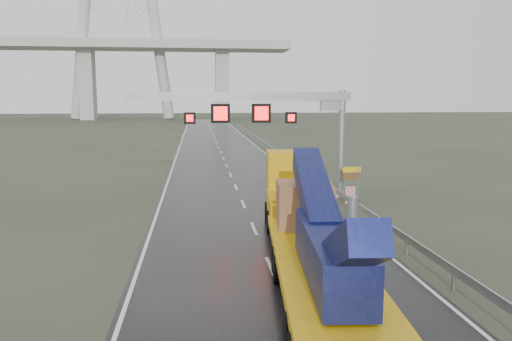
{
  "coord_description": "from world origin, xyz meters",
  "views": [
    {
      "loc": [
        -2.83,
        -14.93,
        6.76
      ],
      "look_at": [
        -0.0,
        9.04,
        3.2
      ],
      "focal_mm": 35.0,
      "sensor_mm": 36.0,
      "label": 1
    }
  ],
  "objects": [
    {
      "name": "ground",
      "position": [
        0.0,
        0.0,
        0.0
      ],
      "size": [
        400.0,
        400.0,
        0.0
      ],
      "primitive_type": "plane",
      "color": "#313726",
      "rests_on": "ground"
    },
    {
      "name": "road",
      "position": [
        0.0,
        40.0,
        0.01
      ],
      "size": [
        11.0,
        200.0,
        0.02
      ],
      "primitive_type": "cube",
      "color": "black",
      "rests_on": "ground"
    },
    {
      "name": "guardrail",
      "position": [
        6.1,
        30.0,
        0.7
      ],
      "size": [
        0.2,
        140.0,
        1.4
      ],
      "primitive_type": null,
      "color": "#92959A",
      "rests_on": "ground"
    },
    {
      "name": "sign_gantry",
      "position": [
        2.1,
        17.99,
        5.61
      ],
      "size": [
        14.9,
        1.2,
        7.42
      ],
      "color": "#B0AFAB",
      "rests_on": "ground"
    },
    {
      "name": "heavy_haul_truck",
      "position": [
        1.56,
        4.3,
        1.81
      ],
      "size": [
        4.67,
        20.07,
        4.68
      ],
      "rotation": [
        0.0,
        0.0,
        -0.09
      ],
      "color": "gold",
      "rests_on": "ground"
    },
    {
      "name": "exit_sign_pair",
      "position": [
        7.38,
        16.99,
        1.54
      ],
      "size": [
        1.28,
        0.2,
        2.19
      ],
      "rotation": [
        0.0,
        0.0,
        0.12
      ],
      "color": "gray",
      "rests_on": "ground"
    },
    {
      "name": "striped_barrier",
      "position": [
        6.87,
        15.55,
        0.54
      ],
      "size": [
        0.71,
        0.52,
        1.08
      ],
      "primitive_type": "cube",
      "rotation": [
        0.0,
        0.0,
        -0.32
      ],
      "color": "red",
      "rests_on": "ground"
    }
  ]
}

